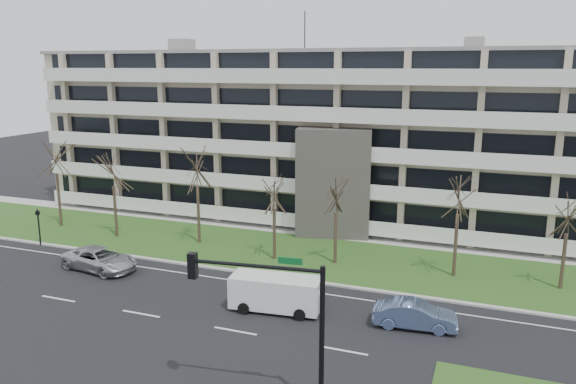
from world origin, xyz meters
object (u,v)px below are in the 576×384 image
at_px(white_van, 277,290).
at_px(pedestrian_signal, 39,222).
at_px(traffic_signal, 276,313).
at_px(silver_pickup, 100,259).
at_px(blue_sedan, 415,315).

bearing_deg(white_van, pedestrian_signal, 162.15).
height_order(white_van, traffic_signal, traffic_signal).
height_order(silver_pickup, white_van, white_van).
distance_m(blue_sedan, white_van, 7.85).
xyz_separation_m(traffic_signal, pedestrian_signal, (-25.63, 13.56, -2.45)).
bearing_deg(silver_pickup, pedestrian_signal, 79.14).
xyz_separation_m(blue_sedan, traffic_signal, (-4.27, -9.57, 3.57)).
relative_size(white_van, pedestrian_signal, 1.85).
bearing_deg(pedestrian_signal, traffic_signal, -46.81).
bearing_deg(white_van, blue_sedan, -1.67).
bearing_deg(blue_sedan, pedestrian_signal, 76.14).
bearing_deg(blue_sedan, silver_pickup, 80.62).
bearing_deg(silver_pickup, blue_sedan, -84.85).
relative_size(blue_sedan, white_van, 0.83).
distance_m(traffic_signal, pedestrian_signal, 29.10).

